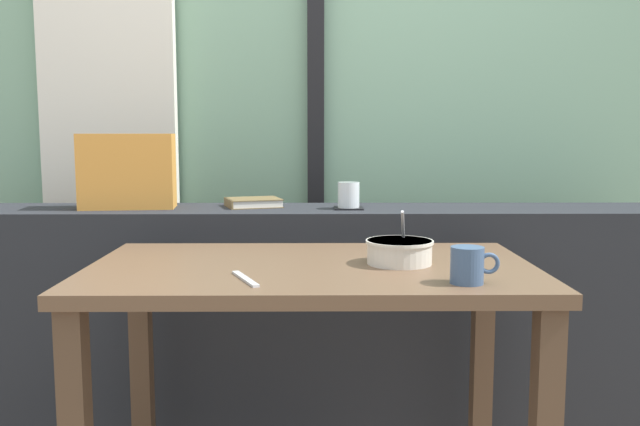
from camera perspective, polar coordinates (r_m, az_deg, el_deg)
outdoor_backdrop at (r=2.96m, az=-1.84°, el=13.57°), size 4.80×0.08×2.80m
curtain_left_panel at (r=2.97m, az=-17.53°, el=10.33°), size 0.56×0.06×2.50m
window_divider_post at (r=2.88m, az=-0.37°, el=11.76°), size 0.07×0.05×2.60m
dark_console_ledge at (r=2.44m, az=-2.07°, el=-8.81°), size 2.80×0.35×0.79m
breakfast_table at (r=1.79m, az=-0.71°, el=-7.83°), size 1.16×0.68×0.71m
coaster_square at (r=2.34m, az=2.43°, el=0.42°), size 0.10×0.10×0.00m
juice_glass at (r=2.34m, az=2.44°, el=1.47°), size 0.08×0.08×0.09m
closed_book at (r=2.42m, az=-5.69°, el=0.89°), size 0.22×0.20×0.03m
throw_pillow at (r=2.44m, az=-15.98°, el=3.43°), size 0.33×0.17×0.26m
soup_bowl at (r=1.78m, az=6.74°, el=-3.26°), size 0.18×0.18×0.15m
fork_utensil at (r=1.59m, az=-6.35°, el=-5.56°), size 0.08×0.16×0.01m
ceramic_mug at (r=1.58m, az=12.43°, el=-4.33°), size 0.11×0.08×0.08m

